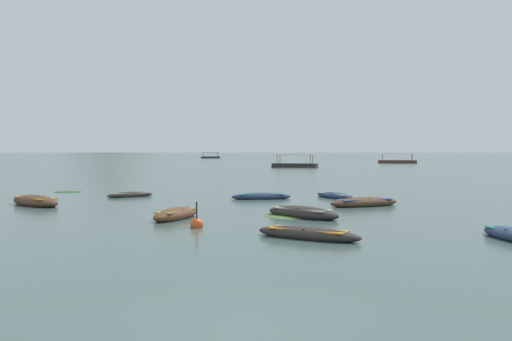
{
  "coord_description": "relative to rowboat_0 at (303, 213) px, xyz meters",
  "views": [
    {
      "loc": [
        0.13,
        -8.79,
        2.99
      ],
      "look_at": [
        0.54,
        59.62,
        0.55
      ],
      "focal_mm": 38.58,
      "sensor_mm": 36.0,
      "label": 1
    }
  ],
  "objects": [
    {
      "name": "rowboat_2",
      "position": [
        2.96,
        10.09,
        -0.06
      ],
      "size": [
        2.52,
        3.89,
        0.45
      ],
      "color": "navy",
      "rests_on": "ground"
    },
    {
      "name": "rowboat_4",
      "position": [
        3.8,
        5.05,
        -0.01
      ],
      "size": [
        4.38,
        2.86,
        0.6
      ],
      "color": "#4C3323",
      "rests_on": "ground"
    },
    {
      "name": "ferry_1",
      "position": [
        32.98,
        108.94,
        0.25
      ],
      "size": [
        9.66,
        5.49,
        2.54
      ],
      "color": "#4C3323",
      "rests_on": "ground"
    },
    {
      "name": "rowboat_6",
      "position": [
        -10.24,
        11.09,
        -0.07
      ],
      "size": [
        3.04,
        2.53,
        0.41
      ],
      "color": "#2D2826",
      "rests_on": "ground"
    },
    {
      "name": "rowboat_8",
      "position": [
        -0.37,
        -5.98,
        -0.04
      ],
      "size": [
        3.8,
        2.89,
        0.51
      ],
      "color": "#2D2826",
      "rests_on": "ground"
    },
    {
      "name": "mountain_2",
      "position": [
        -579.37,
        2253.69,
        106.47
      ],
      "size": [
        527.37,
        527.37,
        213.34
      ],
      "primitive_type": "cone",
      "color": "#56665B",
      "rests_on": "ground"
    },
    {
      "name": "rowboat_3",
      "position": [
        -14.21,
        5.52,
        0.02
      ],
      "size": [
        4.15,
        3.96,
        0.71
      ],
      "color": "#4C3323",
      "rests_on": "ground"
    },
    {
      "name": "weed_patch_0",
      "position": [
        -15.64,
        15.19,
        -0.2
      ],
      "size": [
        2.42,
        1.98,
        0.14
      ],
      "primitive_type": "ellipsoid",
      "rotation": [
        0.0,
        0.0,
        1.35
      ],
      "color": "#2D5628",
      "rests_on": "ground"
    },
    {
      "name": "rowboat_1",
      "position": [
        -5.65,
        -0.45,
        -0.01
      ],
      "size": [
        2.24,
        3.63,
        0.61
      ],
      "color": "brown",
      "rests_on": "ground"
    },
    {
      "name": "weed_patch_3",
      "position": [
        -0.65,
        0.55,
        -0.2
      ],
      "size": [
        2.41,
        2.9,
        0.14
      ],
      "primitive_type": "ellipsoid",
      "rotation": [
        0.0,
        0.0,
        1.66
      ],
      "color": "#477033",
      "rests_on": "ground"
    },
    {
      "name": "ferry_2",
      "position": [
        5.38,
        74.79,
        0.25
      ],
      "size": [
        8.48,
        5.01,
        2.54
      ],
      "color": "#2D2826",
      "rests_on": "ground"
    },
    {
      "name": "ferry_0",
      "position": [
        -19.42,
        199.01,
        0.25
      ],
      "size": [
        8.08,
        4.1,
        2.54
      ],
      "color": "navy",
      "rests_on": "ground"
    },
    {
      "name": "rowboat_0",
      "position": [
        0.0,
        0.0,
        0.0
      ],
      "size": [
        3.69,
        3.63,
        0.63
      ],
      "color": "#2D2826",
      "rests_on": "ground"
    },
    {
      "name": "rowboat_5",
      "position": [
        -1.72,
        9.43,
        -0.04
      ],
      "size": [
        3.87,
        1.6,
        0.49
      ],
      "color": "navy",
      "rests_on": "ground"
    },
    {
      "name": "ground_plane",
      "position": [
        -2.39,
        1484.16,
        -0.2
      ],
      "size": [
        6000.0,
        6000.0,
        0.0
      ],
      "primitive_type": "plane",
      "color": "#425B56"
    },
    {
      "name": "mooring_buoy",
      "position": [
        -4.44,
        -3.26,
        -0.08
      ],
      "size": [
        0.52,
        0.52,
        1.16
      ],
      "color": "#DB4C1E",
      "rests_on": "ground"
    }
  ]
}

